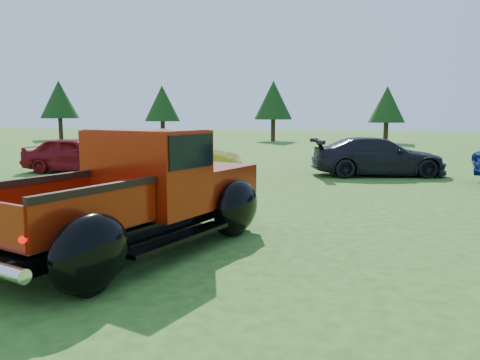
{
  "coord_description": "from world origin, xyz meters",
  "views": [
    {
      "loc": [
        1.79,
        -8.23,
        2.23
      ],
      "look_at": [
        0.15,
        0.2,
        1.02
      ],
      "focal_mm": 35.0,
      "sensor_mm": 36.0,
      "label": 1
    }
  ],
  "objects_px": {
    "show_car_grey": "(378,157)",
    "tree_far_west": "(59,100)",
    "tree_mid_right": "(387,105)",
    "tree_west": "(162,104)",
    "pickup_truck": "(148,191)",
    "tree_mid_left": "(273,100)",
    "show_car_red": "(76,155)",
    "show_car_yellow": "(182,158)"
  },
  "relations": [
    {
      "from": "show_car_grey",
      "to": "tree_far_west",
      "type": "bearing_deg",
      "value": 40.58
    },
    {
      "from": "tree_mid_right",
      "to": "show_car_grey",
      "type": "xyz_separation_m",
      "value": [
        -2.5,
        -20.55,
        -2.28
      ]
    },
    {
      "from": "tree_west",
      "to": "show_car_grey",
      "type": "xyz_separation_m",
      "value": [
        15.5,
        -19.55,
        -2.41
      ]
    },
    {
      "from": "show_car_grey",
      "to": "tree_west",
      "type": "bearing_deg",
      "value": 27.85
    },
    {
      "from": "tree_west",
      "to": "show_car_grey",
      "type": "distance_m",
      "value": 25.07
    },
    {
      "from": "pickup_truck",
      "to": "show_car_grey",
      "type": "bearing_deg",
      "value": 85.57
    },
    {
      "from": "tree_mid_left",
      "to": "pickup_truck",
      "type": "height_order",
      "value": "tree_mid_left"
    },
    {
      "from": "show_car_red",
      "to": "show_car_grey",
      "type": "xyz_separation_m",
      "value": [
        11.31,
        1.3,
        0.01
      ]
    },
    {
      "from": "show_car_red",
      "to": "show_car_grey",
      "type": "bearing_deg",
      "value": -84.07
    },
    {
      "from": "show_car_yellow",
      "to": "pickup_truck",
      "type": "bearing_deg",
      "value": -164.22
    },
    {
      "from": "show_car_red",
      "to": "show_car_yellow",
      "type": "bearing_deg",
      "value": -97.36
    },
    {
      "from": "tree_mid_right",
      "to": "show_car_grey",
      "type": "height_order",
      "value": "tree_mid_right"
    },
    {
      "from": "tree_mid_left",
      "to": "show_car_yellow",
      "type": "relative_size",
      "value": 1.21
    },
    {
      "from": "tree_mid_left",
      "to": "show_car_red",
      "type": "relative_size",
      "value": 1.24
    },
    {
      "from": "tree_mid_right",
      "to": "pickup_truck",
      "type": "distance_m",
      "value": 31.74
    },
    {
      "from": "tree_mid_right",
      "to": "show_car_yellow",
      "type": "distance_m",
      "value": 24.37
    },
    {
      "from": "tree_mid_left",
      "to": "show_car_grey",
      "type": "height_order",
      "value": "tree_mid_left"
    },
    {
      "from": "tree_mid_left",
      "to": "pickup_truck",
      "type": "xyz_separation_m",
      "value": [
        1.75,
        -31.83,
        -2.45
      ]
    },
    {
      "from": "pickup_truck",
      "to": "show_car_yellow",
      "type": "distance_m",
      "value": 8.72
    },
    {
      "from": "tree_west",
      "to": "pickup_truck",
      "type": "distance_m",
      "value": 31.79
    },
    {
      "from": "pickup_truck",
      "to": "show_car_red",
      "type": "height_order",
      "value": "pickup_truck"
    },
    {
      "from": "tree_west",
      "to": "show_car_yellow",
      "type": "bearing_deg",
      "value": -68.04
    },
    {
      "from": "tree_mid_left",
      "to": "tree_mid_right",
      "type": "bearing_deg",
      "value": -6.34
    },
    {
      "from": "pickup_truck",
      "to": "show_car_red",
      "type": "relative_size",
      "value": 1.4
    },
    {
      "from": "tree_mid_right",
      "to": "pickup_truck",
      "type": "xyz_separation_m",
      "value": [
        -7.25,
        -30.83,
        -2.04
      ]
    },
    {
      "from": "tree_mid_right",
      "to": "pickup_truck",
      "type": "height_order",
      "value": "tree_mid_right"
    },
    {
      "from": "show_car_grey",
      "to": "pickup_truck",
      "type": "bearing_deg",
      "value": 144.65
    },
    {
      "from": "show_car_red",
      "to": "tree_west",
      "type": "bearing_deg",
      "value": 10.73
    },
    {
      "from": "show_car_grey",
      "to": "show_car_red",
      "type": "bearing_deg",
      "value": 86.0
    },
    {
      "from": "tree_far_west",
      "to": "show_car_red",
      "type": "bearing_deg",
      "value": -57.01
    },
    {
      "from": "tree_far_west",
      "to": "show_car_grey",
      "type": "xyz_separation_m",
      "value": [
        25.5,
        -20.55,
        -2.82
      ]
    },
    {
      "from": "tree_mid_left",
      "to": "show_car_grey",
      "type": "xyz_separation_m",
      "value": [
        6.5,
        -21.55,
        -2.69
      ]
    },
    {
      "from": "tree_west",
      "to": "show_car_yellow",
      "type": "relative_size",
      "value": 1.11
    },
    {
      "from": "tree_mid_right",
      "to": "show_car_grey",
      "type": "distance_m",
      "value": 20.83
    },
    {
      "from": "tree_mid_left",
      "to": "show_car_yellow",
      "type": "bearing_deg",
      "value": -90.93
    },
    {
      "from": "tree_west",
      "to": "show_car_yellow",
      "type": "height_order",
      "value": "tree_west"
    },
    {
      "from": "show_car_red",
      "to": "pickup_truck",
      "type": "bearing_deg",
      "value": -144.46
    },
    {
      "from": "tree_far_west",
      "to": "tree_mid_left",
      "type": "bearing_deg",
      "value": 3.01
    },
    {
      "from": "pickup_truck",
      "to": "tree_mid_right",
      "type": "bearing_deg",
      "value": 97.13
    },
    {
      "from": "pickup_truck",
      "to": "show_car_yellow",
      "type": "xyz_separation_m",
      "value": [
        -2.13,
        8.46,
        -0.26
      ]
    },
    {
      "from": "tree_mid_right",
      "to": "pickup_truck",
      "type": "bearing_deg",
      "value": -103.23
    },
    {
      "from": "tree_far_west",
      "to": "show_car_grey",
      "type": "distance_m",
      "value": 32.87
    }
  ]
}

